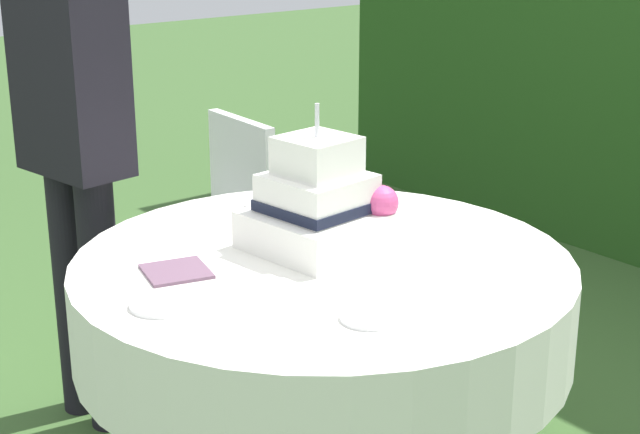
{
  "coord_description": "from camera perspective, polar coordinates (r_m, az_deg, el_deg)",
  "views": [
    {
      "loc": [
        1.86,
        -1.48,
        1.67
      ],
      "look_at": [
        -0.04,
        0.02,
        0.87
      ],
      "focal_mm": 55.0,
      "sensor_mm": 36.0,
      "label": 1
    }
  ],
  "objects": [
    {
      "name": "garden_chair",
      "position": [
        3.62,
        -5.88,
        0.12
      ],
      "size": [
        0.42,
        0.42,
        0.89
      ],
      "color": "white",
      "rests_on": "ground_plane"
    },
    {
      "name": "serving_plate_near",
      "position": [
        2.28,
        -9.18,
        -5.02
      ],
      "size": [
        0.15,
        0.15,
        0.01
      ],
      "primitive_type": "cylinder",
      "color": "white",
      "rests_on": "cake_table"
    },
    {
      "name": "standing_person",
      "position": [
        3.1,
        -14.07,
        3.99
      ],
      "size": [
        0.39,
        0.25,
        1.6
      ],
      "color": "black",
      "rests_on": "ground_plane"
    },
    {
      "name": "wedding_cake",
      "position": [
        2.58,
        -0.03,
        0.62
      ],
      "size": [
        0.36,
        0.36,
        0.39
      ],
      "color": "white",
      "rests_on": "cake_table"
    },
    {
      "name": "serving_plate_left",
      "position": [
        2.19,
        2.88,
        -5.83
      ],
      "size": [
        0.13,
        0.13,
        0.01
      ],
      "primitive_type": "cylinder",
      "color": "white",
      "rests_on": "cake_table"
    },
    {
      "name": "serving_plate_far",
      "position": [
        2.96,
        -3.3,
        0.71
      ],
      "size": [
        0.11,
        0.11,
        0.01
      ],
      "primitive_type": "cylinder",
      "color": "white",
      "rests_on": "cake_table"
    },
    {
      "name": "napkin_stack",
      "position": [
        2.47,
        -8.36,
        -3.15
      ],
      "size": [
        0.19,
        0.19,
        0.01
      ],
      "primitive_type": "cube",
      "rotation": [
        0.0,
        0.0,
        -0.25
      ],
      "color": "#6B4C60",
      "rests_on": "cake_table"
    },
    {
      "name": "cake_table",
      "position": [
        2.59,
        0.17,
        -5.22
      ],
      "size": [
        1.31,
        1.31,
        0.77
      ],
      "color": "#4C4C51",
      "rests_on": "ground_plane"
    }
  ]
}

